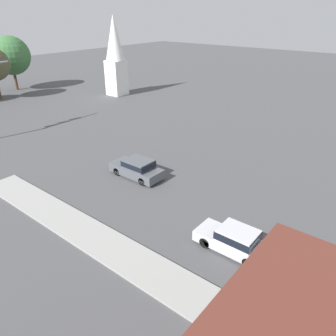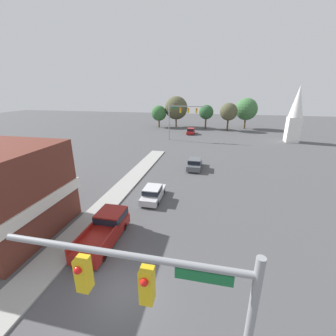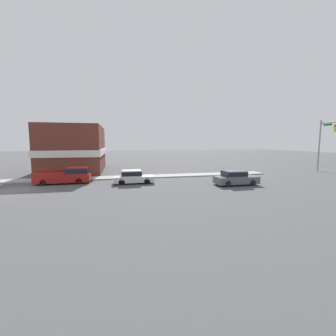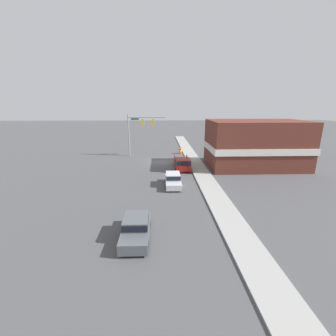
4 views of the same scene
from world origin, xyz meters
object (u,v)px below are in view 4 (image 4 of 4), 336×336
Objects in this scene: car_oncoming at (136,227)px; pickup_truck_parked at (182,163)px; construction_barrel at (180,151)px; car_lead at (173,179)px.

car_oncoming is 18.37m from pickup_truck_parked.
construction_barrel is (-5.69, -28.46, -0.26)m from car_oncoming.
car_oncoming is at bearing 74.08° from pickup_truck_parked.
pickup_truck_parked is at bearing -104.22° from car_lead.
construction_barrel is at bearing 78.68° from car_oncoming.
car_oncoming is at bearing 78.68° from construction_barrel.
car_oncoming is 4.27× the size of construction_barrel.
car_lead is 17.98m from construction_barrel.
pickup_truck_parked reaches higher than construction_barrel.
construction_barrel is (-0.65, -10.79, -0.34)m from pickup_truck_parked.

